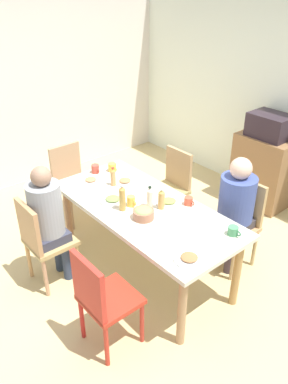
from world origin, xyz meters
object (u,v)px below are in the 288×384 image
cup_4 (233,231)px  chair_2 (71,178)px  cup_0 (112,167)px  chair_1 (172,184)px  plate_2 (125,182)px  bottle_2 (150,197)px  person_4 (48,216)px  bottle_1 (122,198)px  bottle_3 (113,177)px  chair_4 (42,238)px  bowl_0 (143,213)px  cup_3 (131,201)px  cup_1 (189,201)px  side_cabinet (263,170)px  plate_4 (169,202)px  dining_table (144,214)px  chair_0 (101,297)px  bottle_0 (161,199)px  cup_2 (95,169)px  person_3 (236,204)px  chair_3 (239,219)px  plate_1 (189,259)px  plate_3 (113,200)px  microwave (270,126)px

cup_4 → chair_2: bearing=-172.7°
cup_0 → chair_1: bearing=64.6°
chair_2 → cup_0: bearing=19.7°
plate_2 → bottle_2: size_ratio=1.03×
person_4 → bottle_1: person_4 is taller
bottle_2 → bottle_3: 0.55m
chair_2 → chair_1: bearing=43.6°
chair_4 → bowl_0: 0.97m
cup_0 → cup_3: size_ratio=1.09×
cup_1 → side_cabinet: 1.74m
chair_2 → plate_4: chair_2 is taller
bowl_0 → bottle_1: (-0.22, -0.06, 0.07)m
dining_table → bottle_1: 0.29m
chair_0 → plate_2: size_ratio=4.21×
bottle_0 → bottle_2: bottle_2 is taller
chair_0 → bottle_3: 1.34m
cup_2 → cup_3: cup_3 is taller
chair_1 → cup_2: bearing=-116.1°
cup_4 → bottle_1: 0.99m
person_3 → bottle_2: person_3 is taller
plate_2 → bottle_0: bottle_0 is taller
person_3 → cup_3: bearing=-124.9°
chair_0 → side_cabinet: bearing=101.0°
chair_3 → cup_3: 1.10m
chair_1 → plate_4: size_ratio=3.78×
bottle_1 → bottle_3: size_ratio=1.28×
person_3 → cup_0: 1.35m
chair_1 → bottle_2: bottle_2 is taller
plate_1 → cup_0: (-1.56, 0.43, 0.03)m
chair_2 → plate_4: 1.47m
person_4 → cup_3: 0.76m
bottle_3 → plate_1: bearing=-11.1°
bottle_1 → side_cabinet: 2.24m
chair_0 → cup_4: (0.32, 1.08, 0.28)m
chair_4 → plate_1: bearing=24.6°
plate_3 → plate_2: bearing=124.9°
person_4 → bottle_1: (0.40, 0.54, 0.16)m
bowl_0 → cup_3: same height
bottle_1 → bottle_2: 0.25m
plate_3 → cup_1: (0.50, 0.49, 0.02)m
bottle_1 → bottle_3: 0.48m
cup_0 → plate_4: bearing=0.5°
cup_0 → bottle_0: (0.89, -0.10, 0.05)m
bottle_2 → side_cabinet: bottle_2 is taller
cup_1 → person_4: bearing=-124.2°
person_3 → cup_2: 1.49m
dining_table → microwave: microwave is taller
chair_3 → cup_2: (-1.33, -0.77, 0.29)m
plate_2 → bottle_2: 0.53m
bottle_0 → dining_table: bearing=-141.3°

